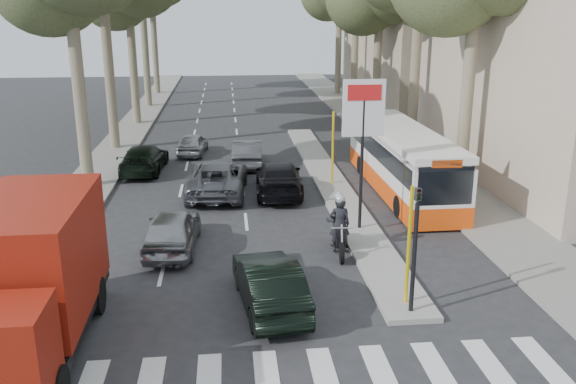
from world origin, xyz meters
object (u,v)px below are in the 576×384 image
dark_hatchback (269,283)px  city_bus (402,159)px  red_truck (27,278)px  motorcycle (339,224)px  silver_hatchback (172,230)px

dark_hatchback → city_bus: bearing=-129.5°
red_truck → motorcycle: 10.14m
city_bus → red_truck: bearing=-136.2°
silver_hatchback → dark_hatchback: bearing=126.8°
red_truck → motorcycle: (8.44, 5.53, -0.96)m
silver_hatchback → dark_hatchback: size_ratio=0.98×
dark_hatchback → city_bus: (6.70, 10.51, 0.80)m
city_bus → dark_hatchback: bearing=-123.0°
silver_hatchback → motorcycle: (5.64, -0.67, 0.23)m
red_truck → city_bus: (12.50, 12.20, -0.40)m
red_truck → motorcycle: size_ratio=2.77×
red_truck → city_bus: bearing=43.9°
silver_hatchback → red_truck: 6.91m
city_bus → motorcycle: (-4.06, -6.66, -0.56)m
dark_hatchback → red_truck: bearing=9.1°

